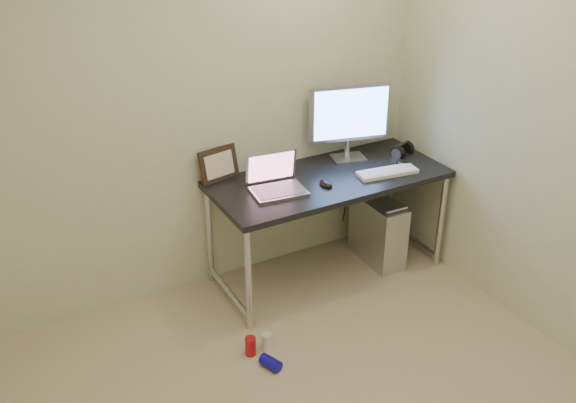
{
  "coord_description": "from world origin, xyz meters",
  "views": [
    {
      "loc": [
        -1.13,
        -1.79,
        2.54
      ],
      "look_at": [
        0.44,
        1.06,
        0.85
      ],
      "focal_mm": 40.0,
      "sensor_mm": 36.0,
      "label": 1
    }
  ],
  "objects": [
    {
      "name": "can_red",
      "position": [
        0.09,
        0.89,
        0.06
      ],
      "size": [
        0.08,
        0.08,
        0.12
      ],
      "primitive_type": "cylinder",
      "rotation": [
        0.0,
        0.0,
        0.38
      ],
      "color": "red",
      "rests_on": "ground"
    },
    {
      "name": "monitor",
      "position": [
        1.2,
        1.59,
        1.06
      ],
      "size": [
        0.55,
        0.21,
        0.53
      ],
      "rotation": [
        0.0,
        0.0,
        -0.24
      ],
      "color": "#B4B3BB",
      "rests_on": "desk"
    },
    {
      "name": "can_white",
      "position": [
        0.19,
        0.88,
        0.05
      ],
      "size": [
        0.07,
        0.07,
        0.11
      ],
      "primitive_type": "cylinder",
      "rotation": [
        0.0,
        0.0,
        0.3
      ],
      "color": "white",
      "rests_on": "ground"
    },
    {
      "name": "can_blue",
      "position": [
        0.14,
        0.73,
        0.03
      ],
      "size": [
        0.11,
        0.14,
        0.07
      ],
      "primitive_type": "cylinder",
      "rotation": [
        1.57,
        0.0,
        0.37
      ],
      "color": "#110DA7",
      "rests_on": "ground"
    },
    {
      "name": "mouse_right",
      "position": [
        1.47,
        1.32,
        0.77
      ],
      "size": [
        0.11,
        0.14,
        0.04
      ],
      "primitive_type": "ellipsoid",
      "rotation": [
        0.0,
        0.0,
        0.29
      ],
      "color": "black",
      "rests_on": "desk"
    },
    {
      "name": "cable_a",
      "position": [
        1.3,
        1.7,
        0.4
      ],
      "size": [
        0.01,
        0.16,
        0.69
      ],
      "primitive_type": "cylinder",
      "rotation": [
        0.21,
        0.0,
        0.0
      ],
      "color": "black",
      "rests_on": "ground"
    },
    {
      "name": "mouse_left",
      "position": [
        0.85,
        1.3,
        0.77
      ],
      "size": [
        0.08,
        0.12,
        0.04
      ],
      "primitive_type": "ellipsoid",
      "rotation": [
        0.0,
        0.0,
        -0.05
      ],
      "color": "black",
      "rests_on": "desk"
    },
    {
      "name": "webcam",
      "position": [
        0.56,
        1.69,
        0.84
      ],
      "size": [
        0.05,
        0.04,
        0.13
      ],
      "rotation": [
        0.0,
        0.0,
        -0.33
      ],
      "color": "silver",
      "rests_on": "desk"
    },
    {
      "name": "keyboard",
      "position": [
        1.29,
        1.25,
        0.76
      ],
      "size": [
        0.42,
        0.19,
        0.02
      ],
      "primitive_type": "cube",
      "rotation": [
        0.0,
        0.0,
        -0.14
      ],
      "color": "white",
      "rests_on": "desk"
    },
    {
      "name": "headphones",
      "position": [
        1.59,
        1.47,
        0.78
      ],
      "size": [
        0.19,
        0.1,
        0.11
      ],
      "rotation": [
        0.0,
        0.0,
        0.34
      ],
      "color": "black",
      "rests_on": "desk"
    },
    {
      "name": "wall_back",
      "position": [
        0.0,
        1.75,
        1.25
      ],
      "size": [
        3.5,
        0.02,
        2.5
      ],
      "primitive_type": "cube",
      "color": "beige",
      "rests_on": "ground"
    },
    {
      "name": "tower_computer",
      "position": [
        1.35,
        1.38,
        0.24
      ],
      "size": [
        0.21,
        0.46,
        0.51
      ],
      "rotation": [
        0.0,
        0.0,
        -0.02
      ],
      "color": "silver",
      "rests_on": "ground"
    },
    {
      "name": "desk",
      "position": [
        0.94,
        1.41,
        0.67
      ],
      "size": [
        1.57,
        0.69,
        0.75
      ],
      "color": "black",
      "rests_on": "ground"
    },
    {
      "name": "picture_frame",
      "position": [
        0.29,
        1.71,
        0.86
      ],
      "size": [
        0.28,
        0.13,
        0.22
      ],
      "primitive_type": "cube",
      "rotation": [
        -0.21,
        0.0,
        0.19
      ],
      "color": "black",
      "rests_on": "desk"
    },
    {
      "name": "laptop",
      "position": [
        0.54,
        1.41,
        0.8
      ],
      "size": [
        0.36,
        0.31,
        0.23
      ],
      "rotation": [
        0.0,
        0.0,
        -0.12
      ],
      "color": "#B4B3BB",
      "rests_on": "desk"
    },
    {
      "name": "cable_b",
      "position": [
        1.39,
        1.68,
        0.38
      ],
      "size": [
        0.02,
        0.11,
        0.71
      ],
      "primitive_type": "cylinder",
      "rotation": [
        0.14,
        0.0,
        0.09
      ],
      "color": "black",
      "rests_on": "ground"
    }
  ]
}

